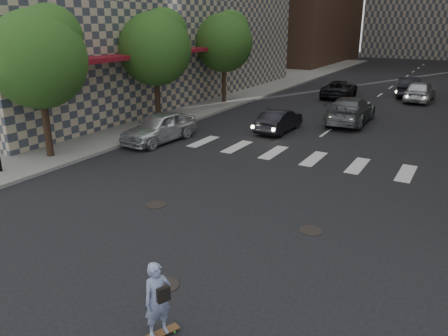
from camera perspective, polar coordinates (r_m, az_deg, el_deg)
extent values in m
plane|color=black|center=(13.34, -5.32, -8.36)|extent=(160.00, 160.00, 0.00)
cube|color=gray|center=(37.06, -6.02, 9.43)|extent=(13.00, 80.00, 0.15)
cube|color=black|center=(27.04, -12.91, 9.71)|extent=(0.30, 14.00, 4.00)
cube|color=maroon|center=(26.27, -11.92, 14.14)|extent=(1.60, 14.00, 0.25)
cylinder|color=#382619|center=(21.22, -22.14, 5.13)|extent=(0.32, 0.32, 2.80)
sphere|color=#22521B|center=(20.80, -23.14, 12.90)|extent=(4.20, 4.20, 4.20)
sphere|color=#22521B|center=(20.96, -21.79, 15.58)|extent=(2.80, 2.80, 2.80)
cylinder|color=#382619|center=(26.77, -8.66, 8.90)|extent=(0.32, 0.32, 2.80)
sphere|color=#22521B|center=(26.43, -8.98, 15.10)|extent=(4.20, 4.20, 4.20)
sphere|color=#22521B|center=(26.74, -7.89, 17.12)|extent=(2.80, 2.80, 2.80)
cylinder|color=#382619|center=(33.32, 0.00, 11.04)|extent=(0.32, 0.32, 2.80)
sphere|color=#22521B|center=(33.06, 0.01, 16.03)|extent=(4.20, 4.20, 4.20)
sphere|color=#22521B|center=(33.45, 0.85, 17.60)|extent=(2.80, 2.80, 2.80)
cylinder|color=black|center=(10.98, -7.74, -14.89)|extent=(0.70, 0.70, 0.02)
cylinder|color=black|center=(15.30, -8.91, -4.76)|extent=(0.70, 0.70, 0.02)
cylinder|color=black|center=(13.61, 11.26, -8.02)|extent=(0.70, 0.70, 0.02)
cube|color=brown|center=(9.49, -8.41, -20.60)|extent=(0.53, 0.86, 0.02)
cylinder|color=green|center=(9.68, -6.95, -20.00)|extent=(0.05, 0.06, 0.06)
cylinder|color=green|center=(9.58, -6.48, -20.48)|extent=(0.05, 0.06, 0.06)
imported|color=#8B9CCB|center=(9.00, -8.66, -16.64)|extent=(0.58, 0.68, 1.59)
cube|color=black|center=(8.79, -7.90, -16.05)|extent=(0.19, 0.28, 0.30)
imported|color=silver|center=(23.01, -8.44, 5.32)|extent=(2.16, 4.67, 1.55)
imported|color=black|center=(25.09, 7.23, 6.20)|extent=(1.39, 3.93, 1.29)
imported|color=#55595D|center=(28.08, 16.20, 7.29)|extent=(2.44, 5.63, 1.61)
imported|color=black|center=(37.30, 14.84, 9.93)|extent=(2.70, 5.15, 1.38)
imported|color=#B7BABF|center=(37.58, 24.22, 9.17)|extent=(2.06, 4.83, 1.63)
imported|color=black|center=(39.66, 23.00, 9.75)|extent=(2.36, 5.11, 1.62)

